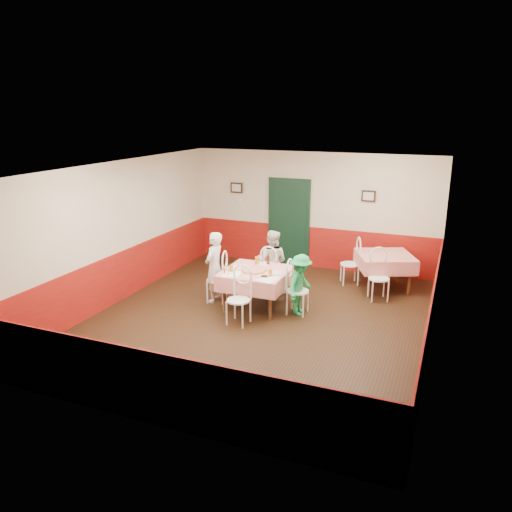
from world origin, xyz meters
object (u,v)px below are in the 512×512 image
at_px(chair_far, 271,273).
at_px(beer_bottle, 268,260).
at_px(pizza, 254,270).
at_px(diner_far, 272,262).
at_px(chair_left, 217,280).
at_px(diner_right, 300,285).
at_px(glass_b, 270,273).
at_px(chair_second_a, 350,264).
at_px(chair_near, 238,300).
at_px(chair_second_b, 379,279).
at_px(chair_right, 298,291).
at_px(glass_c, 257,260).
at_px(main_table, 256,289).
at_px(diner_left, 214,267).
at_px(wallet, 264,276).
at_px(glass_a, 231,268).
at_px(second_table, 384,271).

distance_m(chair_far, beer_bottle, 0.61).
bearing_deg(pizza, diner_far, 88.83).
bearing_deg(chair_left, diner_right, 79.36).
bearing_deg(glass_b, chair_second_a, 65.80).
height_order(chair_second_a, pizza, chair_second_a).
height_order(chair_near, chair_second_b, same).
relative_size(chair_right, glass_b, 6.86).
bearing_deg(chair_second_b, glass_c, 178.57).
distance_m(main_table, chair_right, 0.85).
relative_size(chair_near, pizza, 1.93).
height_order(chair_second_a, beer_bottle, beer_bottle).
xyz_separation_m(chair_left, diner_left, (-0.05, -0.00, 0.27)).
height_order(chair_left, wallet, chair_left).
bearing_deg(chair_left, chair_near, 34.36).
distance_m(glass_c, diner_right, 1.13).
bearing_deg(wallet, chair_right, 28.13).
bearing_deg(glass_c, beer_bottle, 7.61).
bearing_deg(diner_left, wallet, 79.60).
bearing_deg(chair_second_a, glass_a, -61.55).
bearing_deg(chair_far, glass_b, 107.84).
xyz_separation_m(second_table, chair_near, (-2.16, -2.92, 0.08)).
height_order(chair_left, chair_second_a, same).
xyz_separation_m(glass_c, diner_far, (0.13, 0.51, -0.16)).
distance_m(second_table, diner_left, 3.71).
distance_m(second_table, glass_c, 2.88).
relative_size(chair_near, wallet, 8.18).
height_order(second_table, chair_left, chair_left).
relative_size(chair_left, glass_a, 6.79).
bearing_deg(chair_second_b, wallet, -162.66).
bearing_deg(beer_bottle, glass_b, -65.85).
bearing_deg(chair_far, glass_c, 72.30).
bearing_deg(glass_c, chair_far, 74.07).
bearing_deg(diner_far, chair_near, 90.88).
relative_size(chair_far, wallet, 8.18).
relative_size(second_table, chair_near, 1.24).
bearing_deg(diner_left, chair_second_b, 116.81).
bearing_deg(chair_second_b, chair_far, 168.70).
xyz_separation_m(chair_left, glass_a, (0.44, -0.25, 0.38)).
bearing_deg(chair_left, diner_left, -100.64).
bearing_deg(chair_second_a, chair_right, -38.71).
bearing_deg(glass_a, glass_c, 67.15).
bearing_deg(diner_left, chair_second_a, 135.32).
xyz_separation_m(chair_far, pizza, (-0.02, -0.90, 0.33)).
xyz_separation_m(chair_far, diner_far, (-0.00, 0.05, 0.23)).
bearing_deg(diner_far, glass_b, 109.41).
xyz_separation_m(beer_bottle, diner_left, (-0.99, -0.42, -0.15)).
bearing_deg(glass_b, main_table, 149.11).
xyz_separation_m(main_table, chair_near, (0.00, -0.85, 0.08)).
relative_size(chair_second_b, pizza, 1.93).
bearing_deg(beer_bottle, chair_far, 102.36).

